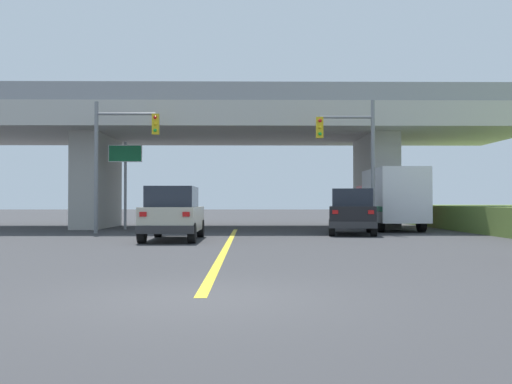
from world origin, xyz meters
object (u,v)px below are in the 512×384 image
suv_crossing (352,212)px  traffic_signal_farside (116,149)px  highway_sign (125,164)px  box_truck (391,198)px  traffic_signal_nearside (355,150)px  suv_lead (173,213)px

suv_crossing → traffic_signal_farside: traffic_signal_farside is taller
traffic_signal_farside → highway_sign: (-0.34, 3.53, -0.50)m
box_truck → highway_sign: highway_sign is taller
box_truck → traffic_signal_nearside: (-2.46, -3.37, 2.18)m
highway_sign → box_truck: bearing=-2.8°
suv_lead → highway_sign: size_ratio=1.03×
box_truck → traffic_signal_nearside: size_ratio=1.13×
traffic_signal_nearside → highway_sign: (-11.36, 4.05, -0.39)m
suv_crossing → highway_sign: 12.27m
suv_crossing → traffic_signal_nearside: bearing=74.9°
highway_sign → suv_crossing: bearing=-22.8°
traffic_signal_farside → highway_sign: size_ratio=1.33×
traffic_signal_farside → traffic_signal_nearside: bearing=-2.7°
suv_lead → suv_crossing: (7.44, 3.87, -0.00)m
traffic_signal_nearside → suv_lead: bearing=-149.8°
suv_lead → traffic_signal_nearside: bearing=30.2°
suv_crossing → traffic_signal_nearside: size_ratio=0.74×
traffic_signal_nearside → suv_crossing: bearing=-113.5°
traffic_signal_farside → highway_sign: traffic_signal_farside is taller
suv_lead → box_truck: 12.87m
traffic_signal_farside → highway_sign: 3.58m
box_truck → suv_lead: bearing=-142.3°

